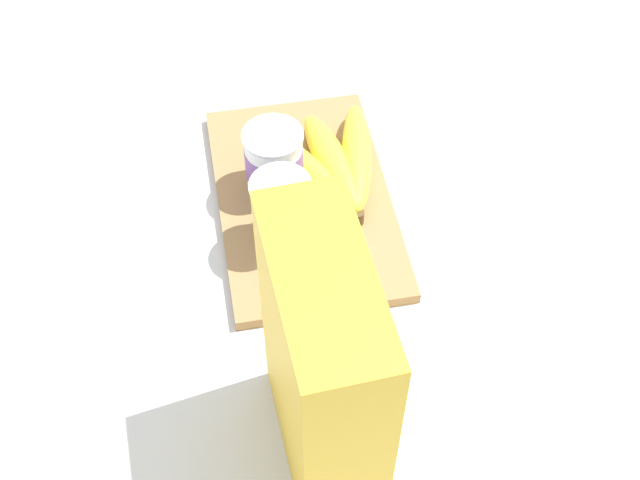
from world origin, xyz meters
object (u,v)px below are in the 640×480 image
at_px(cereal_box, 323,373).
at_px(yogurt_cup_back, 274,160).
at_px(banana_bunch, 333,162).
at_px(cutting_board, 304,200).
at_px(yogurt_cup_front, 282,212).

relative_size(cereal_box, yogurt_cup_back, 3.41).
bearing_deg(banana_bunch, cereal_box, 167.64).
relative_size(cutting_board, yogurt_cup_front, 3.67).
height_order(cereal_box, banana_bunch, cereal_box).
relative_size(yogurt_cup_back, banana_bunch, 0.45).
bearing_deg(yogurt_cup_front, yogurt_cup_back, -2.38).
xyz_separation_m(yogurt_cup_front, banana_bunch, (0.09, -0.08, -0.03)).
relative_size(cutting_board, cereal_box, 1.16).
bearing_deg(yogurt_cup_back, banana_bunch, -85.58).
bearing_deg(cutting_board, yogurt_cup_front, 149.74).
bearing_deg(cereal_box, banana_bunch, 164.47).
height_order(yogurt_cup_front, banana_bunch, yogurt_cup_front).
xyz_separation_m(cereal_box, banana_bunch, (0.34, -0.08, -0.11)).
relative_size(cereal_box, banana_bunch, 1.53).
bearing_deg(yogurt_cup_front, cutting_board, -30.26).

